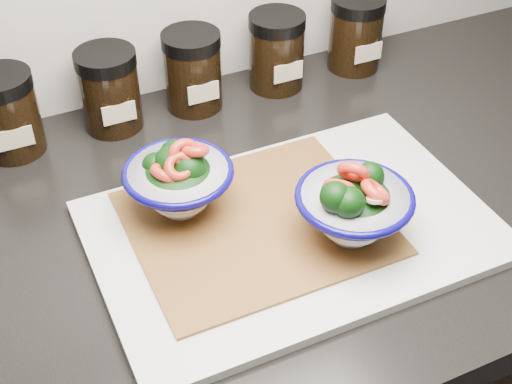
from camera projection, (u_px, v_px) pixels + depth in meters
name	position (u px, v px, depth m)	size (l,w,h in m)	color
countertop	(284.00, 211.00, 0.88)	(3.50, 0.60, 0.04)	black
cutting_board	(292.00, 230.00, 0.82)	(0.45, 0.30, 0.01)	beige
bamboo_mat	(256.00, 223.00, 0.81)	(0.28, 0.24, 0.00)	#9B642E
bowl_left	(179.00, 180.00, 0.81)	(0.13, 0.13, 0.10)	white
bowl_right	(353.00, 207.00, 0.77)	(0.13, 0.13, 0.11)	white
spice_jar_a	(7.00, 114.00, 0.91)	(0.08, 0.08, 0.11)	black
spice_jar_b	(110.00, 90.00, 0.95)	(0.08, 0.08, 0.11)	black
spice_jar_c	(193.00, 71.00, 0.99)	(0.08, 0.08, 0.11)	black
spice_jar_d	(277.00, 51.00, 1.03)	(0.08, 0.08, 0.11)	black
spice_jar_e	(356.00, 33.00, 1.08)	(0.08, 0.08, 0.11)	black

